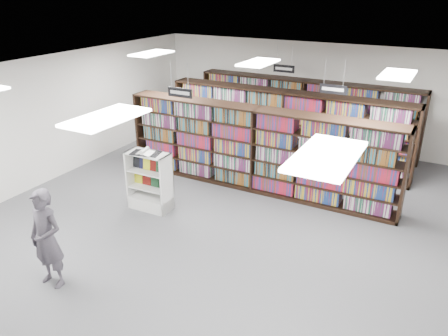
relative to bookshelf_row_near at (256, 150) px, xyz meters
The scene contains 18 objects.
floor 2.26m from the bookshelf_row_near, 90.00° to the right, with size 12.00×12.00×0.00m, color #525358.
ceiling 2.94m from the bookshelf_row_near, 90.00° to the right, with size 10.00×12.00×0.10m, color silver.
wall_back 4.04m from the bookshelf_row_near, 90.00° to the left, with size 10.00×0.10×3.20m, color white.
wall_left 5.41m from the bookshelf_row_near, 158.20° to the right, with size 0.10×12.00×3.20m, color white.
bookshelf_row_near is the anchor object (origin of this frame).
bookshelf_row_mid 2.00m from the bookshelf_row_near, 90.00° to the left, with size 7.00×0.60×2.10m.
bookshelf_row_far 3.70m from the bookshelf_row_near, 90.00° to the left, with size 7.00×0.60×2.10m.
aisle_sign_left 2.33m from the bookshelf_row_near, 146.29° to the right, with size 0.65×0.02×0.80m.
aisle_sign_right 2.33m from the bookshelf_row_near, 33.67° to the left, with size 0.65×0.02×0.80m.
aisle_sign_center 3.38m from the bookshelf_row_near, 99.46° to the left, with size 0.65×0.02×0.80m.
troffer_front_center 5.43m from the bookshelf_row_near, 90.00° to the right, with size 0.60×1.20×0.04m, color white.
troffer_front_right 6.20m from the bookshelf_row_near, 59.04° to the right, with size 0.60×1.20×0.04m, color white.
troffer_back_left 3.67m from the bookshelf_row_near, behind, with size 0.60×1.20×0.04m, color white.
troffer_back_center 2.11m from the bookshelf_row_near, ahead, with size 0.60×1.20×0.04m, color white.
troffer_back_right 3.67m from the bookshelf_row_near, ahead, with size 0.60×1.20×0.04m, color white.
endcap_display 2.73m from the bookshelf_row_near, 129.05° to the right, with size 0.99×0.51×1.37m.
open_book 2.77m from the bookshelf_row_near, 128.30° to the right, with size 0.70×0.49×0.13m.
shopper 5.35m from the bookshelf_row_near, 106.24° to the right, with size 0.65×0.43×1.78m, color #4C4751.
Camera 1 is at (4.06, -7.23, 4.81)m, focal length 35.00 mm.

